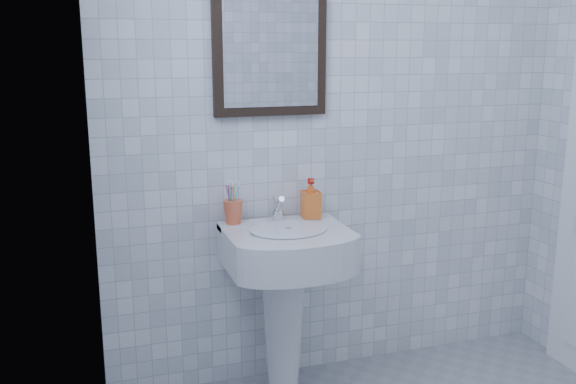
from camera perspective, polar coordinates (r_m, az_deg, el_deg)
name	(u,v)px	position (r m, az deg, el deg)	size (l,w,h in m)	color
wall_back	(340,110)	(2.94, 4.67, 7.24)	(2.20, 0.02, 2.50)	white
wall_left	(100,174)	(1.53, -16.40, 1.55)	(0.02, 2.40, 2.50)	white
washbasin	(285,284)	(2.80, -0.29, -8.15)	(0.52, 0.38, 0.80)	silver
faucet	(278,211)	(2.79, -0.90, -1.66)	(0.05, 0.11, 0.12)	silver
toothbrush_cup	(233,212)	(2.76, -4.90, -1.78)	(0.08, 0.08, 0.10)	#E05F39
soap_dispenser	(311,198)	(2.84, 2.03, -0.56)	(0.08, 0.08, 0.18)	#E74A16
wall_mirror	(270,43)	(2.80, -1.59, 13.14)	(0.50, 0.04, 0.62)	black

